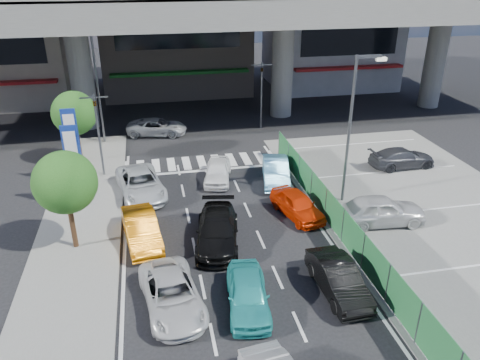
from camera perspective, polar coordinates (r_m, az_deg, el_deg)
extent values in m
plane|color=black|center=(19.98, 0.06, -12.31)|extent=(120.00, 120.00, 0.00)
cube|color=slate|center=(25.59, 24.11, -5.53)|extent=(12.00, 28.00, 0.06)
cube|color=slate|center=(23.30, -19.31, -7.71)|extent=(4.00, 30.00, 0.12)
cylinder|color=slate|center=(38.70, -18.75, 11.78)|extent=(1.80, 1.80, 8.00)
cylinder|color=slate|center=(39.98, 5.17, 13.38)|extent=(1.80, 1.80, 8.00)
cylinder|color=slate|center=(45.90, 22.67, 13.15)|extent=(1.80, 1.80, 8.00)
cube|color=slate|center=(37.78, -7.03, 20.29)|extent=(64.00, 14.00, 2.00)
cube|color=gray|center=(48.84, -8.14, 19.56)|extent=(14.00, 10.00, 15.00)
cube|color=#125A19|center=(44.53, -7.29, 12.93)|extent=(12.60, 1.60, 0.25)
cube|color=black|center=(43.78, -7.71, 19.93)|extent=(11.20, 0.10, 6.75)
cube|color=gray|center=(51.60, 11.00, 17.99)|extent=(12.00, 10.00, 12.00)
cube|color=maroon|center=(47.47, 12.98, 13.28)|extent=(10.80, 1.60, 0.25)
cube|color=black|center=(46.94, 13.41, 17.83)|extent=(9.60, 0.10, 5.40)
cylinder|color=#595B60|center=(29.29, -16.80, 5.08)|extent=(0.14, 0.14, 5.20)
cube|color=#595B60|center=(28.60, -17.40, 9.59)|extent=(1.60, 0.08, 0.08)
imported|color=black|center=(28.67, -17.32, 9.01)|extent=(0.26, 1.24, 0.50)
cylinder|color=#595B60|center=(36.85, 2.61, 10.19)|extent=(0.14, 0.14, 5.20)
cube|color=#595B60|center=(36.30, 2.68, 13.85)|extent=(1.60, 0.08, 0.08)
imported|color=black|center=(36.36, 2.67, 13.39)|extent=(0.26, 1.24, 0.50)
cylinder|color=#595B60|center=(25.16, 13.14, 5.62)|extent=(0.16, 0.16, 8.00)
cube|color=#595B60|center=(24.43, 15.39, 14.31)|extent=(1.40, 0.15, 0.15)
cube|color=silver|center=(24.77, 16.85, 13.93)|extent=(0.50, 0.22, 0.18)
cylinder|color=#595B60|center=(34.66, -16.92, 10.56)|extent=(0.16, 0.16, 8.00)
cube|color=#595B60|center=(33.89, -16.73, 17.03)|extent=(1.40, 0.15, 0.15)
cube|color=silver|center=(33.86, -15.47, 16.91)|extent=(0.50, 0.22, 0.18)
cylinder|color=#595B60|center=(26.31, -19.13, -1.14)|extent=(0.10, 0.10, 2.20)
cube|color=navy|center=(25.49, -19.79, 3.09)|extent=(0.80, 0.12, 3.00)
cube|color=white|center=(25.43, -19.81, 3.03)|extent=(0.60, 0.02, 2.40)
cylinder|color=#595B60|center=(29.08, -19.30, 1.38)|extent=(0.10, 0.10, 2.20)
cube|color=navy|center=(28.34, -19.90, 5.26)|extent=(0.80, 0.12, 3.00)
cube|color=white|center=(28.28, -19.92, 5.21)|extent=(0.60, 0.02, 2.40)
cylinder|color=#382314|center=(22.72, -19.71, -5.29)|extent=(0.24, 0.24, 2.40)
sphere|color=#1D4B15|center=(21.74, -20.55, -0.28)|extent=(2.80, 2.80, 2.80)
cylinder|color=#382314|center=(32.30, -19.01, 3.98)|extent=(0.24, 0.24, 2.40)
sphere|color=#1D4B15|center=(31.61, -19.57, 7.69)|extent=(2.80, 2.80, 2.80)
imported|color=silver|center=(18.55, -8.30, -13.63)|extent=(2.65, 4.70, 1.24)
imported|color=teal|center=(18.35, 0.97, -13.67)|extent=(2.00, 4.01, 1.31)
imported|color=black|center=(19.47, 11.90, -11.71)|extent=(1.54, 4.02, 1.31)
imported|color=orange|center=(22.62, -11.92, -5.89)|extent=(2.03, 4.35, 1.38)
imported|color=black|center=(22.08, -2.78, -6.14)|extent=(2.75, 5.02, 1.38)
imported|color=red|center=(24.54, 7.00, -2.99)|extent=(2.39, 4.01, 1.28)
imported|color=silver|center=(27.06, -12.01, -0.45)|extent=(3.14, 5.29, 1.38)
imported|color=white|center=(28.24, -2.75, 1.10)|extent=(2.28, 3.95, 1.27)
imported|color=#5596BC|center=(28.14, 4.37, 1.09)|extent=(2.27, 4.40, 1.38)
imported|color=#ABACB2|center=(36.41, -10.09, 6.38)|extent=(4.82, 2.93, 1.25)
imported|color=silver|center=(24.52, 16.78, -3.54)|extent=(4.54, 2.11, 1.50)
imported|color=#333439|center=(31.74, 19.15, 2.57)|extent=(4.32, 1.86, 1.24)
cone|color=red|center=(23.84, 12.66, -5.10)|extent=(0.34, 0.34, 0.63)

